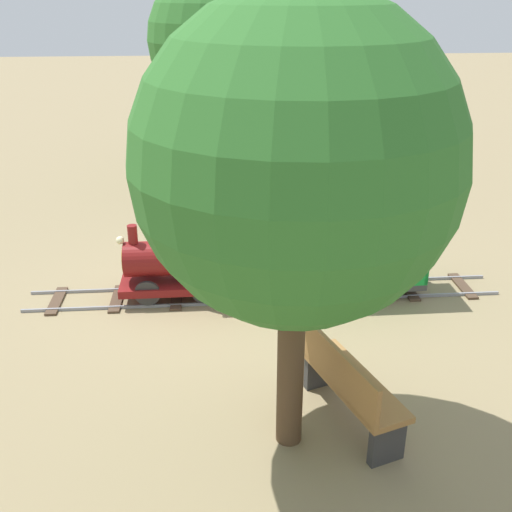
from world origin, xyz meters
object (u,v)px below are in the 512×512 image
locomotive (183,263)px  passenger_car (335,263)px  oak_tree_near (296,163)px  park_bench (347,384)px  oak_tree_far (218,41)px  conductor_person (215,201)px

locomotive → passenger_car: size_ratio=0.61×
passenger_car → oak_tree_near: 3.54m
park_bench → oak_tree_far: bearing=7.5°
passenger_car → oak_tree_far: 5.40m
passenger_car → conductor_person: 1.87m
conductor_person → oak_tree_far: (3.72, -0.17, 1.80)m
locomotive → conductor_person: size_ratio=0.89×
conductor_person → oak_tree_near: 4.03m
park_bench → oak_tree_near: oak_tree_near is taller
locomotive → passenger_car: same height
conductor_person → passenger_car: bearing=-122.6°
locomotive → oak_tree_near: size_ratio=0.39×
passenger_car → oak_tree_far: bearing=16.0°
passenger_car → oak_tree_far: (4.69, 1.34, 2.33)m
locomotive → conductor_person: conductor_person is taller
passenger_car → park_bench: bearing=171.1°
passenger_car → conductor_person: (0.96, 1.51, 0.53)m
locomotive → park_bench: 2.96m
passenger_car → oak_tree_far: oak_tree_far is taller
oak_tree_near → oak_tree_far: 7.42m
oak_tree_far → conductor_person: bearing=177.5°
locomotive → oak_tree_near: (-2.71, -1.00, 2.01)m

